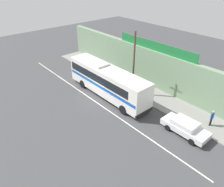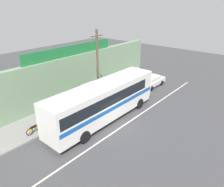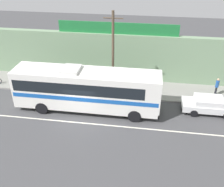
% 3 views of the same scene
% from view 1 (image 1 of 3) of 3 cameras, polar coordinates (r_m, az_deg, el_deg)
% --- Properties ---
extents(ground_plane, '(70.00, 70.00, 0.00)m').
position_cam_1_polar(ground_plane, '(26.10, -3.74, -1.05)').
color(ground_plane, '#444447').
extents(sidewalk_slab, '(30.00, 3.60, 0.14)m').
position_cam_1_polar(sidewalk_slab, '(29.03, 4.43, 2.59)').
color(sidewalk_slab, gray).
rests_on(sidewalk_slab, ground_plane).
extents(storefront_facade, '(30.00, 0.70, 4.80)m').
position_cam_1_polar(storefront_facade, '(29.47, 7.62, 7.86)').
color(storefront_facade, gray).
rests_on(storefront_facade, ground_plane).
extents(storefront_billboard, '(11.57, 0.12, 1.10)m').
position_cam_1_polar(storefront_billboard, '(27.23, 11.28, 12.25)').
color(storefront_billboard, '#1E7538').
rests_on(storefront_billboard, storefront_facade).
extents(road_center_stripe, '(30.00, 0.14, 0.01)m').
position_cam_1_polar(road_center_stripe, '(25.70, -5.16, -1.65)').
color(road_center_stripe, silver).
rests_on(road_center_stripe, ground_plane).
extents(intercity_bus, '(12.02, 2.67, 3.78)m').
position_cam_1_polar(intercity_bus, '(25.57, -1.37, 3.62)').
color(intercity_bus, white).
rests_on(intercity_bus, ground_plane).
extents(parked_car, '(4.43, 1.90, 1.37)m').
position_cam_1_polar(parked_car, '(21.48, 18.78, -8.36)').
color(parked_car, silver).
rests_on(parked_car, ground_plane).
extents(utility_pole, '(1.60, 0.22, 7.67)m').
position_cam_1_polar(utility_pole, '(24.97, 5.78, 7.94)').
color(utility_pole, brown).
rests_on(utility_pole, sidewalk_slab).
extents(motorcycle_orange, '(1.88, 0.56, 0.94)m').
position_cam_1_polar(motorcycle_orange, '(31.49, -3.52, 5.97)').
color(motorcycle_orange, black).
rests_on(motorcycle_orange, sidewalk_slab).
extents(motorcycle_black, '(1.93, 0.56, 0.94)m').
position_cam_1_polar(motorcycle_black, '(35.46, -8.41, 8.60)').
color(motorcycle_black, black).
rests_on(motorcycle_black, sidewalk_slab).
extents(pedestrian_far_right, '(0.30, 0.48, 1.71)m').
position_cam_1_polar(pedestrian_far_right, '(23.04, 24.98, -5.65)').
color(pedestrian_far_right, black).
rests_on(pedestrian_far_right, sidewalk_slab).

